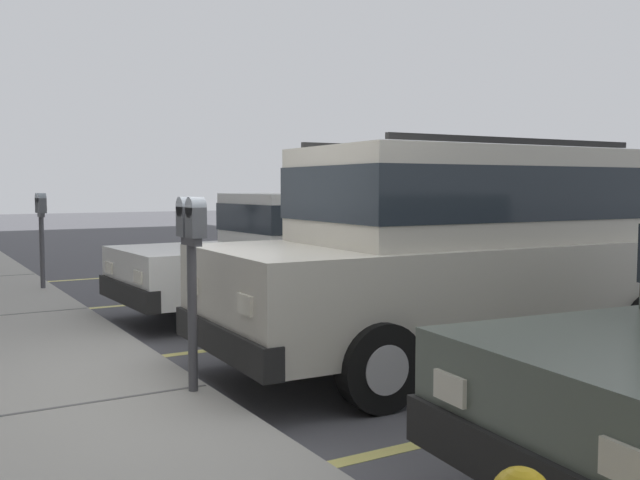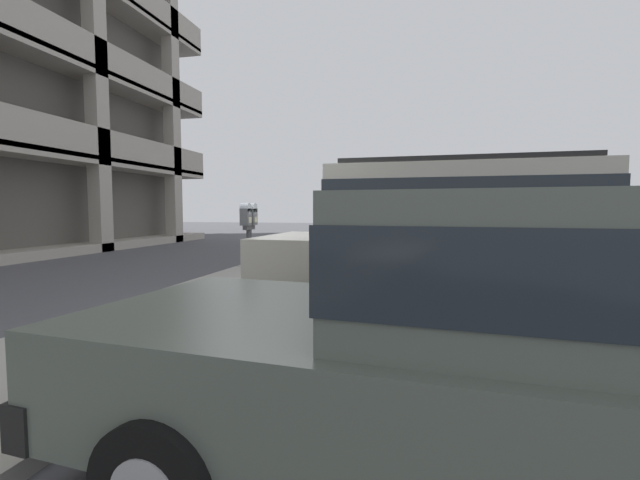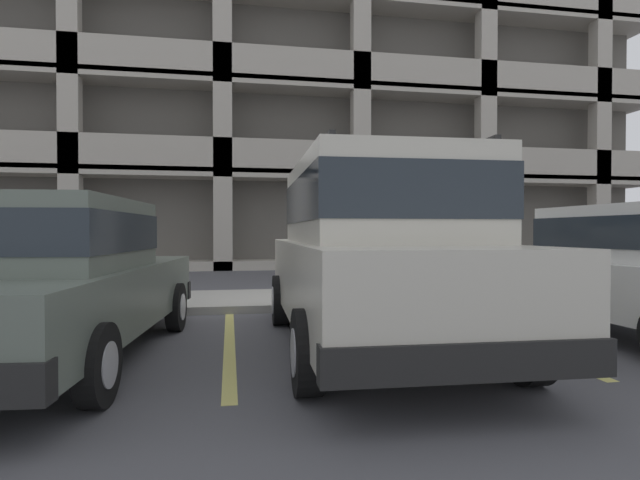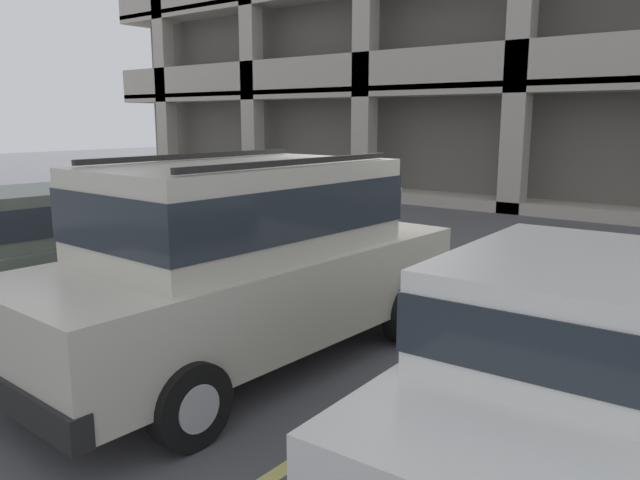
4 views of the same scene
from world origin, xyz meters
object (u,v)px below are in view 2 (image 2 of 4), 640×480
Objects in this scene: silver_suv at (454,241)px; parking_meter_near at (249,230)px; parking_meter_far at (336,220)px; dark_hatchback at (442,243)px; red_sedan at (518,342)px.

parking_meter_near is (-0.05, 2.62, 0.10)m from silver_suv.
parking_meter_far is (6.18, 2.66, 0.09)m from silver_suv.
silver_suv is 2.63m from parking_meter_near.
dark_hatchback is (3.16, -0.02, -0.27)m from silver_suv.
dark_hatchback is at bearing -39.52° from parking_meter_near.
parking_meter_far is at bearing 39.34° from dark_hatchback.
silver_suv is 3.37× the size of parking_meter_near.
red_sedan is at bearing -138.98° from parking_meter_near.
parking_meter_near is at bearing -179.68° from parking_meter_far.
red_sedan is at bearing 178.20° from dark_hatchback.
silver_suv is 3.16m from red_sedan.
silver_suv is 3.17m from dark_hatchback.
parking_meter_near is at bearing 92.92° from silver_suv.
parking_meter_far is (3.02, 2.68, 0.35)m from dark_hatchback.
red_sedan reaches higher than parking_meter_far.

